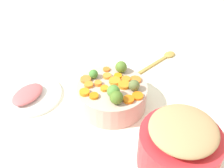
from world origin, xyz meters
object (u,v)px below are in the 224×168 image
at_px(metal_pot, 178,149).
at_px(serving_bowl_carrots, 112,96).
at_px(wooden_spoon, 160,60).
at_px(ham_plate, 30,95).

bearing_deg(metal_pot, serving_bowl_carrots, -5.21).
relative_size(serving_bowl_carrots, wooden_spoon, 0.83).
height_order(serving_bowl_carrots, ham_plate, serving_bowl_carrots).
bearing_deg(metal_pot, wooden_spoon, -45.48).
distance_m(metal_pot, ham_plate, 0.56).
bearing_deg(wooden_spoon, serving_bowl_carrots, 99.12).
height_order(metal_pot, wooden_spoon, metal_pot).
relative_size(serving_bowl_carrots, ham_plate, 1.05).
bearing_deg(metal_pot, ham_plate, 17.17).
distance_m(serving_bowl_carrots, wooden_spoon, 0.34).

